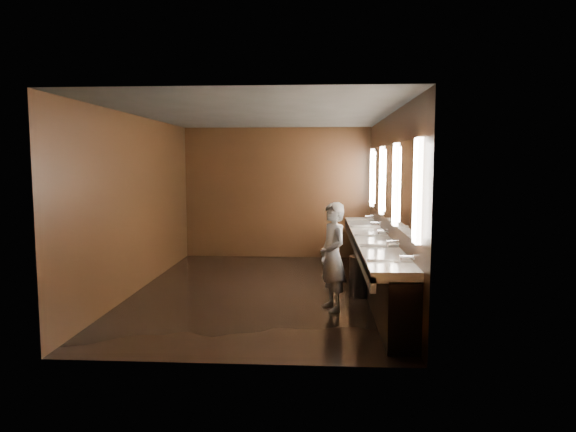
# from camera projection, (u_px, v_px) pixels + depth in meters

# --- Properties ---
(floor) EXTENTS (6.00, 6.00, 0.00)m
(floor) POSITION_uv_depth(u_px,v_px,m) (262.00, 291.00, 8.24)
(floor) COLOR black
(floor) RESTS_ON ground
(ceiling) EXTENTS (4.00, 6.00, 0.02)m
(ceiling) POSITION_uv_depth(u_px,v_px,m) (261.00, 114.00, 7.95)
(ceiling) COLOR #2D2D2B
(ceiling) RESTS_ON wall_back
(wall_back) EXTENTS (4.00, 0.02, 2.80)m
(wall_back) POSITION_uv_depth(u_px,v_px,m) (277.00, 193.00, 11.07)
(wall_back) COLOR black
(wall_back) RESTS_ON floor
(wall_front) EXTENTS (4.00, 0.02, 2.80)m
(wall_front) POSITION_uv_depth(u_px,v_px,m) (228.00, 229.00, 5.12)
(wall_front) COLOR black
(wall_front) RESTS_ON floor
(wall_left) EXTENTS (0.02, 6.00, 2.80)m
(wall_left) POSITION_uv_depth(u_px,v_px,m) (138.00, 204.00, 8.22)
(wall_left) COLOR black
(wall_left) RESTS_ON floor
(wall_right) EXTENTS (0.02, 6.00, 2.80)m
(wall_right) POSITION_uv_depth(u_px,v_px,m) (390.00, 205.00, 7.97)
(wall_right) COLOR black
(wall_right) RESTS_ON floor
(sink_counter) EXTENTS (0.55, 5.40, 1.01)m
(sink_counter) POSITION_uv_depth(u_px,v_px,m) (375.00, 262.00, 8.08)
(sink_counter) COLOR black
(sink_counter) RESTS_ON floor
(mirror_band) EXTENTS (0.06, 5.03, 1.15)m
(mirror_band) POSITION_uv_depth(u_px,v_px,m) (389.00, 182.00, 7.94)
(mirror_band) COLOR white
(mirror_band) RESTS_ON wall_right
(person) EXTENTS (0.54, 0.65, 1.51)m
(person) POSITION_uv_depth(u_px,v_px,m) (333.00, 257.00, 7.12)
(person) COLOR #85A0C6
(person) RESTS_ON floor
(trash_bin) EXTENTS (0.44, 0.44, 0.62)m
(trash_bin) POSITION_uv_depth(u_px,v_px,m) (362.00, 276.00, 7.91)
(trash_bin) COLOR black
(trash_bin) RESTS_ON floor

